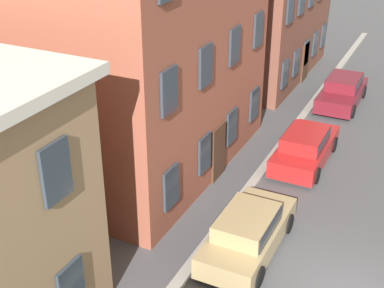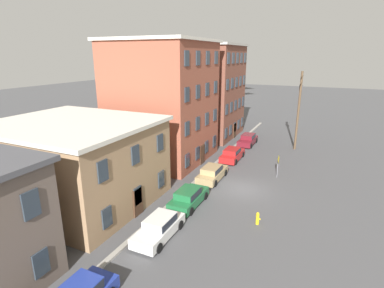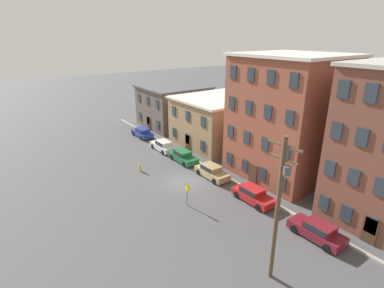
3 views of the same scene
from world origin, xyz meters
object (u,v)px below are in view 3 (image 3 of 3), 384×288
Objects in this scene: car_blue at (142,132)px; car_maroon at (318,230)px; car_green at (183,156)px; caution_sign at (187,190)px; car_tan at (212,171)px; fire_hydrant at (140,167)px; car_white at (163,145)px; utility_pole at (279,204)px; car_red at (253,194)px.

car_blue is 1.00× the size of car_maroon.
caution_sign is (9.01, -5.58, 0.86)m from car_green.
car_tan is 8.54m from fire_hydrant.
car_maroon is at bearing 0.53° from car_white.
car_white is 4.80m from car_green.
car_tan is at bearing 156.12° from utility_pole.
car_tan is (10.46, 0.27, 0.00)m from car_white.
car_white is 25.56m from utility_pole.
caution_sign is at bearing -15.40° from car_blue.
car_red is 4.58× the size of fire_hydrant.
utility_pole is (24.40, -5.90, 4.82)m from car_white.
fire_hydrant is at bearing -52.66° from car_white.
car_blue is 11.92m from car_green.
utility_pole is at bearing -11.15° from car_blue.
car_tan is (5.66, 0.15, 0.00)m from car_green.
car_green is at bearing -179.45° from car_red.
car_tan is (17.57, -0.04, 0.00)m from car_blue.
car_white is 1.00× the size of car_green.
caution_sign is 0.24× the size of utility_pole.
utility_pole is (19.59, -6.02, 4.82)m from car_green.
car_blue is 1.00× the size of car_tan.
car_red is (16.85, 0.24, 0.00)m from car_white.
fire_hydrant is (-19.48, -5.89, -0.27)m from car_maroon.
car_blue is at bearing 179.82° from car_red.
car_green is 10.63m from caution_sign.
car_blue is 1.82× the size of caution_sign.
caution_sign is at bearing 1.33° from fire_hydrant.
car_green is 1.00× the size of car_maroon.
car_white is 1.82× the size of caution_sign.
car_red is at bearing 179.86° from car_maroon.
car_green is 0.44× the size of utility_pole.
car_white is 23.81m from car_maroon.
car_blue and car_green have the same top height.
car_maroon reaches higher than fire_hydrant.
car_white and car_red have the same top height.
car_blue is 1.00× the size of car_red.
car_tan is 1.82× the size of caution_sign.
car_green and car_tan have the same top height.
car_blue is 17.57m from car_tan.
car_tan is 15.99m from utility_pole.
caution_sign reaches higher than car_red.
car_maroon is (6.96, -0.02, 0.00)m from car_red.
car_maroon is at bearing 95.47° from utility_pole.
car_green is at bearing -179.70° from car_maroon.
caution_sign reaches higher than car_tan.
car_tan is at bearing 179.70° from car_red.
car_white is 16.85m from car_red.
utility_pole reaches higher than car_maroon.
utility_pole reaches higher than car_blue.
fire_hydrant is (-6.13, -5.95, -0.27)m from car_tan.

